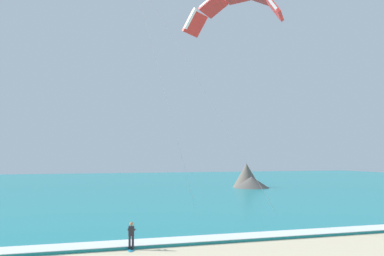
% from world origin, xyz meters
% --- Properties ---
extents(sea, '(200.00, 120.00, 0.20)m').
position_xyz_m(sea, '(0.00, 71.10, 0.10)').
color(sea, teal).
rests_on(sea, ground).
extents(surf_foam, '(200.00, 2.18, 0.04)m').
position_xyz_m(surf_foam, '(0.00, 12.10, 0.22)').
color(surf_foam, white).
rests_on(surf_foam, sea).
extents(surfboard, '(0.78, 1.47, 0.09)m').
position_xyz_m(surfboard, '(-5.53, 11.01, 0.03)').
color(surfboard, '#239EC6').
rests_on(surfboard, ground).
extents(kitesurfer, '(0.61, 0.60, 1.69)m').
position_xyz_m(kitesurfer, '(-5.53, 11.03, 0.94)').
color(kitesurfer, '#232328').
rests_on(kitesurfer, ground).
extents(kite_primary, '(13.50, 11.18, 19.09)m').
position_xyz_m(kite_primary, '(4.69, 18.59, 18.85)').
color(kite_primary, red).
extents(headland_right, '(6.72, 8.32, 4.43)m').
position_xyz_m(headland_right, '(23.75, 55.62, 1.71)').
color(headland_right, '#665B51').
rests_on(headland_right, ground).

